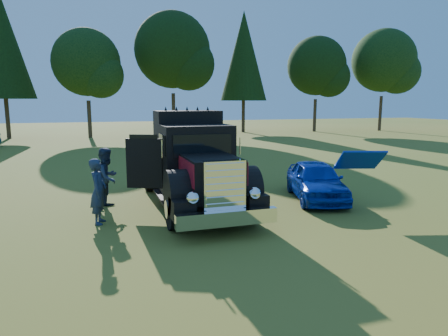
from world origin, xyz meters
TOP-DOWN VIEW (x-y plane):
  - ground at (0.00, 0.00)m, footprint 120.00×120.00m
  - treeline at (-3.19, 26.95)m, footprint 66.14×24.04m
  - diamond_t_truck at (-0.64, 2.20)m, footprint 3.30×7.16m
  - hotrod_coupe at (3.54, 1.86)m, footprint 2.57×4.32m
  - spectator_near at (-3.52, 1.25)m, footprint 0.55×0.72m
  - spectator_far at (-3.24, 2.95)m, footprint 1.10×1.16m

SIDE VIEW (x-z plane):
  - ground at x=0.00m, z-range 0.00..0.00m
  - hotrod_coupe at x=3.54m, z-range -0.28..1.61m
  - spectator_near at x=-3.52m, z-range 0.00..1.79m
  - spectator_far at x=-3.24m, z-range 0.00..1.89m
  - diamond_t_truck at x=-0.64m, z-range -0.22..2.78m
  - treeline at x=-3.19m, z-range 1.00..14.32m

